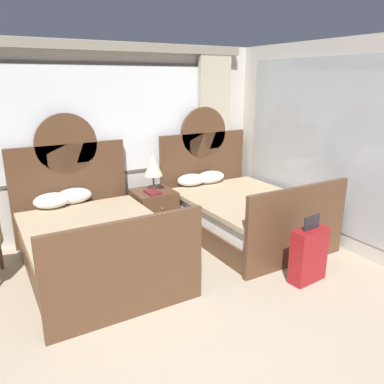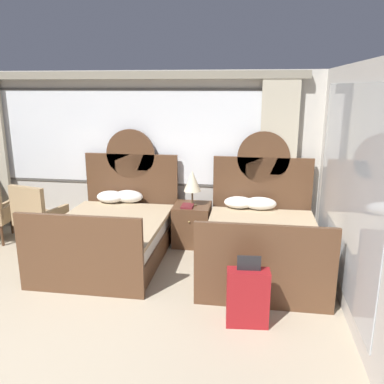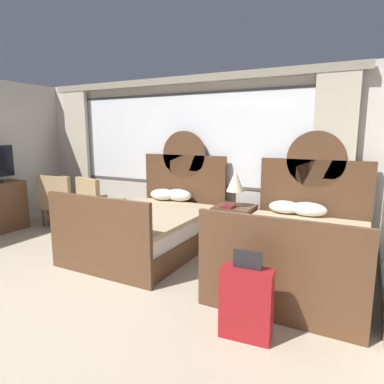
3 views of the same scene
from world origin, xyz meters
TOP-DOWN VIEW (x-y plane):
  - wall_back_window at (0.00, 3.63)m, footprint 6.27×0.22m
  - bed_near_window at (0.08, 2.47)m, footprint 1.57×2.22m
  - bed_near_mirror at (2.24, 2.47)m, footprint 1.57×2.22m
  - nightstand_between_beds at (1.16, 3.13)m, footprint 0.57×0.59m
  - table_lamp_on_nightstand at (1.17, 3.11)m, footprint 0.27×0.27m
  - book_on_nightstand at (1.11, 3.02)m, footprint 0.18×0.26m
  - armchair_by_window_left at (-1.25, 2.75)m, footprint 0.77×0.77m
  - armchair_by_window_centre at (-2.07, 2.75)m, footprint 0.66×0.66m
  - armchair_by_window_right at (-2.20, 2.75)m, footprint 0.68×0.68m
  - suitcase_on_floor at (2.07, 0.98)m, footprint 0.45×0.23m

SIDE VIEW (x-z plane):
  - suitcase_on_floor at x=2.07m, z-range -0.07..0.71m
  - nightstand_between_beds at x=1.16m, z-range 0.00..0.65m
  - bed_near_mirror at x=2.24m, z-range -0.53..1.24m
  - bed_near_window at x=0.08m, z-range -0.53..1.24m
  - armchair_by_window_left at x=-1.25m, z-range 0.02..1.01m
  - armchair_by_window_centre at x=-2.07m, z-range 0.02..1.01m
  - armchair_by_window_right at x=-2.20m, z-range 0.02..1.01m
  - book_on_nightstand at x=1.11m, z-range 0.65..0.68m
  - table_lamp_on_nightstand at x=1.17m, z-range 0.75..1.31m
  - wall_back_window at x=0.00m, z-range 0.08..2.78m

